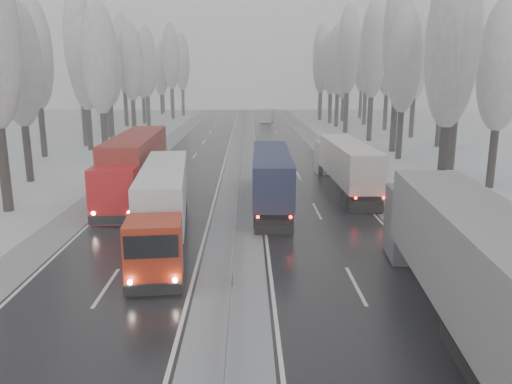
{
  "coord_description": "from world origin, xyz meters",
  "views": [
    {
      "loc": [
        0.69,
        -7.57,
        8.61
      ],
      "look_at": [
        1.17,
        20.24,
        2.2
      ],
      "focal_mm": 35.0,
      "sensor_mm": 36.0,
      "label": 1
    }
  ],
  "objects_px": {
    "truck_blue_box": "(271,173)",
    "box_truck_distant": "(267,115)",
    "truck_red_white": "(163,198)",
    "truck_grey_tarp": "(467,256)",
    "truck_red_red": "(135,162)",
    "truck_cream_box": "(345,162)"
  },
  "relations": [
    {
      "from": "truck_blue_box",
      "to": "box_truck_distant",
      "type": "height_order",
      "value": "truck_blue_box"
    },
    {
      "from": "truck_blue_box",
      "to": "box_truck_distant",
      "type": "distance_m",
      "value": 64.3
    },
    {
      "from": "box_truck_distant",
      "to": "truck_red_white",
      "type": "relative_size",
      "value": 0.5
    },
    {
      "from": "truck_grey_tarp",
      "to": "box_truck_distant",
      "type": "relative_size",
      "value": 2.42
    },
    {
      "from": "truck_red_red",
      "to": "truck_red_white",
      "type": "bearing_deg",
      "value": -71.73
    },
    {
      "from": "truck_grey_tarp",
      "to": "truck_cream_box",
      "type": "height_order",
      "value": "truck_grey_tarp"
    },
    {
      "from": "truck_blue_box",
      "to": "truck_red_white",
      "type": "relative_size",
      "value": 1.01
    },
    {
      "from": "truck_cream_box",
      "to": "truck_blue_box",
      "type": "bearing_deg",
      "value": -145.11
    },
    {
      "from": "truck_cream_box",
      "to": "truck_red_red",
      "type": "height_order",
      "value": "truck_red_red"
    },
    {
      "from": "truck_grey_tarp",
      "to": "truck_red_white",
      "type": "relative_size",
      "value": 1.2
    },
    {
      "from": "truck_grey_tarp",
      "to": "truck_red_white",
      "type": "bearing_deg",
      "value": 144.64
    },
    {
      "from": "truck_red_white",
      "to": "truck_red_red",
      "type": "distance_m",
      "value": 10.45
    },
    {
      "from": "truck_cream_box",
      "to": "truck_red_white",
      "type": "relative_size",
      "value": 1.01
    },
    {
      "from": "truck_cream_box",
      "to": "box_truck_distant",
      "type": "distance_m",
      "value": 60.11
    },
    {
      "from": "truck_blue_box",
      "to": "truck_red_white",
      "type": "height_order",
      "value": "truck_blue_box"
    },
    {
      "from": "truck_red_white",
      "to": "truck_blue_box",
      "type": "bearing_deg",
      "value": 43.38
    },
    {
      "from": "box_truck_distant",
      "to": "truck_red_red",
      "type": "xyz_separation_m",
      "value": [
        -12.05,
        -61.68,
        1.24
      ]
    },
    {
      "from": "truck_blue_box",
      "to": "box_truck_distant",
      "type": "xyz_separation_m",
      "value": [
        2.17,
        64.25,
        -0.87
      ]
    },
    {
      "from": "truck_grey_tarp",
      "to": "box_truck_distant",
      "type": "height_order",
      "value": "truck_grey_tarp"
    },
    {
      "from": "truck_cream_box",
      "to": "truck_red_red",
      "type": "distance_m",
      "value": 15.88
    },
    {
      "from": "truck_grey_tarp",
      "to": "truck_red_white",
      "type": "height_order",
      "value": "truck_grey_tarp"
    },
    {
      "from": "truck_grey_tarp",
      "to": "truck_blue_box",
      "type": "xyz_separation_m",
      "value": [
        -5.89,
        17.63,
        -0.41
      ]
    }
  ]
}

